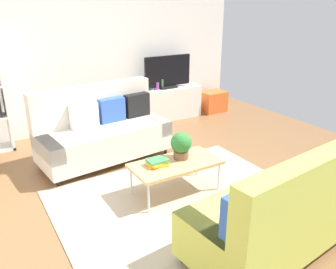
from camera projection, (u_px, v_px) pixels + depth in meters
ground_plane at (157, 191)px, 4.38m from camera, size 7.68×7.68×0.00m
wall_far at (79, 50)px, 6.10m from camera, size 6.40×0.12×2.90m
area_rug at (181, 200)px, 4.17m from camera, size 2.90×2.20×0.01m
couch_beige at (103, 131)px, 5.14m from camera, size 1.98×1.04×1.10m
couch_green at (284, 211)px, 3.20m from camera, size 1.98×1.03×1.10m
coffee_table at (176, 164)px, 4.21m from camera, size 1.10×0.56×0.42m
tv_console at (167, 103)px, 7.01m from camera, size 1.40×0.44×0.64m
tv at (168, 72)px, 6.76m from camera, size 1.00×0.20×0.64m
storage_trunk at (213, 101)px, 7.49m from camera, size 0.52×0.40×0.44m
potted_plant at (181, 145)px, 4.25m from camera, size 0.26×0.26×0.34m
table_book_0 at (157, 164)px, 4.13m from camera, size 0.27×0.22×0.03m
table_book_1 at (157, 162)px, 4.12m from camera, size 0.27×0.23×0.02m
table_book_2 at (157, 160)px, 4.11m from camera, size 0.24×0.18×0.03m
vase_0 at (140, 87)px, 6.63m from camera, size 0.11×0.11×0.13m
vase_1 at (148, 86)px, 6.71m from camera, size 0.10×0.10×0.16m
bottle_0 at (157, 86)px, 6.72m from camera, size 0.06×0.06×0.15m
bottle_1 at (162, 84)px, 6.76m from camera, size 0.04×0.04×0.19m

